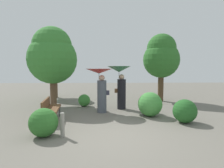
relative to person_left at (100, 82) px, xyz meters
The scene contains 12 objects.
ground_plane 3.33m from the person_left, 79.95° to the right, with size 40.00×40.00×0.00m, color #6B665B.
person_left is the anchor object (origin of this frame).
person_right 1.16m from the person_left, 36.94° to the left, with size 1.11×1.11×2.07m.
park_bench 2.41m from the person_left, 143.63° to the right, with size 0.68×1.55×0.83m.
tree_near_left 3.15m from the person_left, 149.55° to the left, with size 2.50×2.50×4.07m.
tree_near_right 4.70m from the person_left, 38.37° to the left, with size 2.14×2.14×3.99m.
tree_mid_left 5.54m from the person_left, 125.70° to the left, with size 1.96×1.96×3.71m.
bush_path_left 3.64m from the person_left, 28.97° to the right, with size 0.86×0.86×0.86m, color #235B23.
bush_path_right 2.34m from the person_left, 19.82° to the right, with size 0.99×0.99×0.99m, color #428C3D.
bush_behind_bench 1.94m from the person_left, 122.44° to the left, with size 0.62×0.62×0.62m, color #387F33.
bush_far_side 3.44m from the person_left, 118.03° to the right, with size 0.83×0.83×0.83m, color #2D6B28.
path_marker_post 3.29m from the person_left, 108.79° to the right, with size 0.12×0.12×0.70m, color gray.
Camera 1 is at (-0.30, -5.26, 1.97)m, focal length 30.05 mm.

